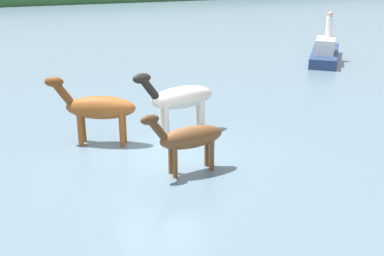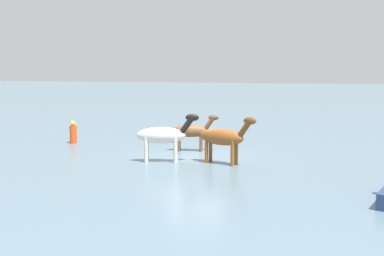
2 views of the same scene
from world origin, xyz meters
name	(u,v)px [view 1 (image 1 of 2)]	position (x,y,z in m)	size (l,w,h in m)	color
ground_plane	(159,155)	(0.00, 0.00, 0.00)	(153.36, 153.36, 0.00)	slate
distant_shoreline	(58,2)	(0.00, 40.22, 0.00)	(138.02, 6.00, 2.40)	#2F5E31
horse_pinto_flank	(189,138)	(0.44, -1.22, 0.92)	(2.17, 0.71, 1.67)	brown
horse_dark_mare	(98,108)	(-1.40, 1.36, 1.08)	(2.48, 1.27, 1.96)	brown
horse_rear_stallion	(180,98)	(1.03, 1.49, 1.09)	(2.57, 0.90, 1.98)	silver
boat_motor_center	(325,55)	(10.65, 8.59, 0.31)	(3.55, 4.29, 1.33)	navy
person_spotter_bow	(329,25)	(10.81, 8.70, 1.73)	(0.32, 0.32, 1.19)	silver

